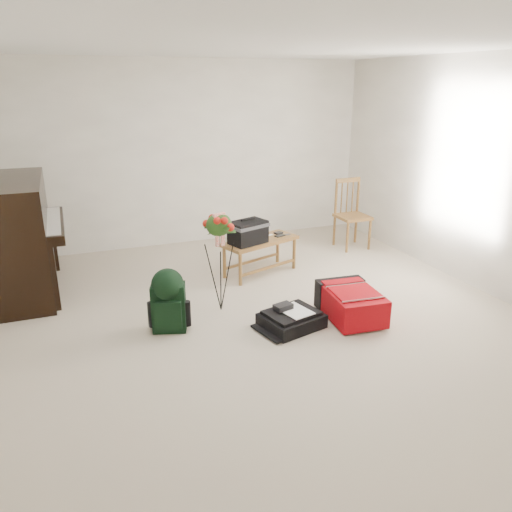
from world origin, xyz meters
name	(u,v)px	position (x,y,z in m)	size (l,w,h in m)	color
floor	(268,320)	(0.00, 0.00, 0.00)	(5.00, 5.50, 0.01)	#BCAD97
ceiling	(271,43)	(0.00, 0.00, 2.50)	(5.00, 5.50, 0.01)	white
wall_back	(193,154)	(0.00, 2.75, 1.25)	(5.00, 0.04, 2.50)	white
wall_right	(486,176)	(2.50, 0.00, 1.25)	(0.04, 5.50, 2.50)	white
piano	(23,240)	(-2.19, 1.60, 0.60)	(0.71, 1.50, 1.25)	black
bench	(250,234)	(0.26, 1.20, 0.51)	(1.01, 0.66, 0.73)	olive
dining_chair	(351,215)	(1.95, 1.71, 0.46)	(0.41, 0.41, 0.95)	olive
red_suitcase	(348,301)	(0.77, -0.20, 0.16)	(0.53, 0.74, 0.30)	#BC080A
black_duffel	(291,319)	(0.15, -0.21, 0.08)	(0.63, 0.55, 0.23)	black
green_backpack	(168,297)	(-0.94, 0.14, 0.33)	(0.35, 0.32, 0.61)	black
flower_stand	(220,263)	(-0.36, 0.39, 0.51)	(0.40, 0.40, 1.04)	black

